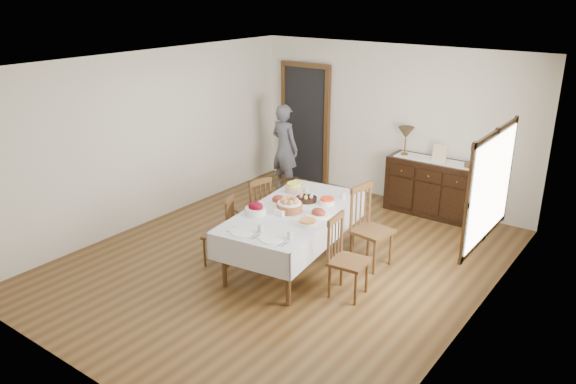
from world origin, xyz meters
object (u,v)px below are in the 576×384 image
Objects in this scene: dining_table at (293,217)px; chair_left_near at (222,230)px; sideboard at (434,188)px; person at (285,145)px; chair_left_far at (255,208)px; chair_right_far at (369,226)px; chair_right_near at (345,256)px; table_lamp at (406,134)px.

chair_left_near is (-0.79, -0.51, -0.21)m from dining_table.
person reaches higher than sideboard.
person is (-0.92, 1.94, 0.34)m from chair_left_far.
chair_right_far is at bearing 29.33° from dining_table.
chair_left_far is at bearing 158.99° from chair_left_near.
chair_right_near is 3.14m from table_lamp.
person is at bearing -141.39° from chair_left_far.
chair_left_far reaches higher than dining_table.
person is (-1.00, 2.73, 0.37)m from chair_left_near.
chair_right_far is at bearing 113.40° from chair_left_far.
chair_right_near is at bearing 145.16° from person.
chair_right_far is (0.79, 0.58, -0.12)m from dining_table.
table_lamp is (-0.53, 2.12, 0.71)m from chair_right_far.
chair_right_near is (1.73, 0.23, 0.04)m from chair_left_near.
dining_table is 0.99m from chair_right_far.
chair_right_far is (1.58, 1.09, 0.09)m from chair_left_near.
chair_left_far is (-0.08, 0.79, 0.03)m from chair_left_near.
table_lamp is at bearing -179.11° from sideboard.
chair_left_far is 2.78m from table_lamp.
chair_right_near reaches higher than sideboard.
chair_left_near is 1.97× the size of table_lamp.
chair_left_near is at bearing 19.42° from chair_left_far.
chair_right_far is at bearing -90.35° from sideboard.
sideboard is (0.80, 2.71, -0.22)m from dining_table.
chair_left_far is 2.17m from person.
chair_right_far reaches higher than sideboard.
table_lamp is at bearing 21.75° from chair_right_far.
table_lamp reaches higher than chair_right_far.
chair_left_near is 3.47m from table_lamp.
person is at bearing 173.01° from chair_left_near.
chair_right_far is at bearing -75.96° from table_lamp.
chair_right_far is 2.34× the size of table_lamp.
table_lamp is at bearing 6.63° from chair_right_near.
sideboard is (-0.14, 2.98, -0.05)m from chair_right_near.
dining_table is 0.96m from chair_left_near.
chair_left_far is (-0.88, 0.29, -0.18)m from dining_table.
chair_right_near is 0.59× the size of person.
chair_left_far is 1.69m from chair_right_far.
chair_left_far reaches higher than sideboard.
person is at bearing 41.28° from chair_right_near.
dining_table is at bearing -95.40° from table_lamp.
sideboard is at bearing 7.35° from chair_right_far.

